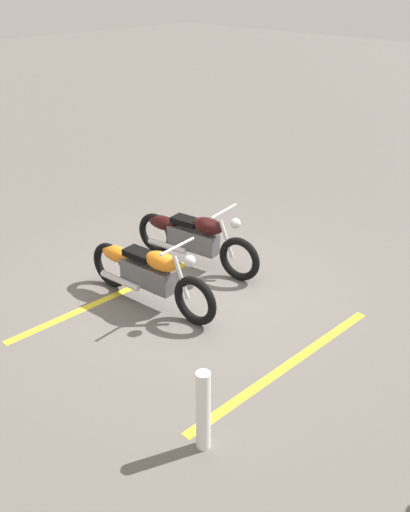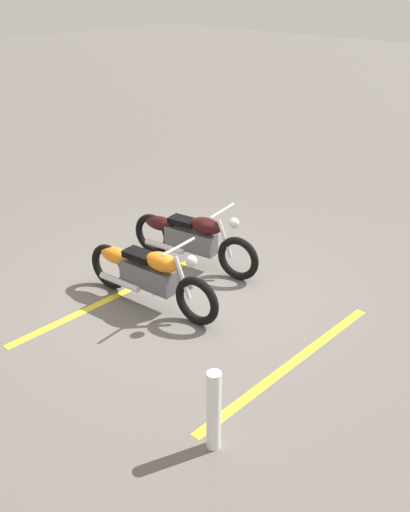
% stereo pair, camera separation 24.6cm
% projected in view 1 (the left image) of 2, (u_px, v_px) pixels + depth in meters
% --- Properties ---
extents(ground_plane, '(60.00, 60.00, 0.00)m').
position_uv_depth(ground_plane, '(187.00, 289.00, 8.33)').
color(ground_plane, '#66605B').
extents(motorcycle_bright_foreground, '(2.23, 0.62, 1.04)m').
position_uv_depth(motorcycle_bright_foreground, '(147.00, 272.00, 7.79)').
color(motorcycle_bright_foreground, black).
rests_on(motorcycle_bright_foreground, ground).
extents(motorcycle_dark_foreground, '(2.22, 0.68, 1.04)m').
position_uv_depth(motorcycle_dark_foreground, '(193.00, 237.00, 8.80)').
color(motorcycle_dark_foreground, black).
rests_on(motorcycle_dark_foreground, ground).
extents(bollard_post, '(0.14, 0.14, 0.88)m').
position_uv_depth(bollard_post, '(203.00, 411.00, 5.41)').
color(bollard_post, white).
rests_on(bollard_post, ground).
extents(parking_stripe_near, '(0.24, 3.20, 0.01)m').
position_uv_depth(parking_stripe_near, '(111.00, 297.00, 8.12)').
color(parking_stripe_near, yellow).
rests_on(parking_stripe_near, ground).
extents(parking_stripe_mid, '(0.24, 3.20, 0.01)m').
position_uv_depth(parking_stripe_mid, '(287.00, 366.00, 6.72)').
color(parking_stripe_mid, yellow).
rests_on(parking_stripe_mid, ground).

